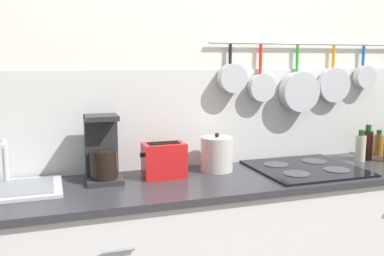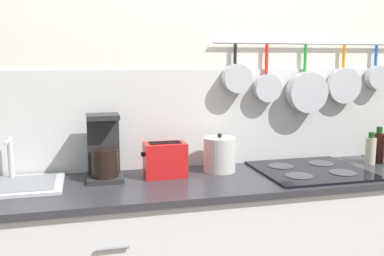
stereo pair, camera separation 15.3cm
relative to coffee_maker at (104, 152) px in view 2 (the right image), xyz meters
name	(u,v)px [view 2 (the right image)]	position (x,y,z in m)	size (l,w,h in m)	color
wall_back	(231,98)	(0.74, 0.18, 0.24)	(7.20, 0.16, 2.60)	silver
countertop	(250,180)	(0.73, -0.14, -0.15)	(2.95, 0.58, 0.03)	#2D2D33
sink_basin	(8,184)	(-0.45, -0.04, -0.12)	(0.50, 0.35, 0.22)	#B7BABF
coffee_maker	(104,152)	(0.00, 0.00, 0.00)	(0.18, 0.20, 0.33)	#262628
toaster	(165,160)	(0.31, -0.04, -0.05)	(0.23, 0.13, 0.18)	red
kettle	(219,154)	(0.61, 0.00, -0.04)	(0.17, 0.17, 0.21)	beige
cooktop	(311,170)	(1.09, -0.13, -0.13)	(0.56, 0.53, 0.01)	black
bottle_cooking_wine	(371,150)	(1.51, -0.06, -0.05)	(0.06, 0.06, 0.19)	#BFB799
bottle_olive_oil	(378,147)	(1.58, -0.03, -0.04)	(0.06, 0.06, 0.21)	#33140F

